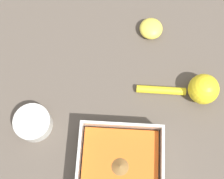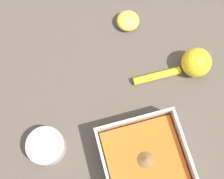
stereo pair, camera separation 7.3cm
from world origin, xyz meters
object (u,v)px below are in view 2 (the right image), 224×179
Objects in this scene: spice_bowl at (46,146)px; lemon_half at (128,21)px; lemon_squeezer at (192,64)px; square_dish at (145,161)px.

lemon_half is (-0.27, -0.26, -0.00)m from spice_bowl.
lemon_squeezer is at bearing 124.85° from lemon_half.
square_dish is 2.16× the size of spice_bowl.
square_dish is 0.36m from lemon_half.
lemon_half is (-0.06, -0.35, -0.01)m from square_dish.
lemon_half is at bearing 125.31° from lemon_squeezer.
spice_bowl reaches higher than lemon_half.
lemon_squeezer is (-0.18, -0.19, 0.01)m from square_dish.
spice_bowl is at bearing -164.98° from lemon_squeezer.
lemon_squeezer reaches higher than spice_bowl.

